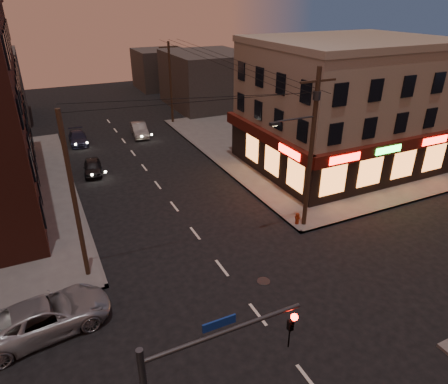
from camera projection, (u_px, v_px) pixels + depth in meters
ground at (258, 314)px, 18.94m from camera, size 120.00×120.00×0.00m
sidewalk_ne at (317, 141)px, 41.25m from camera, size 24.00×28.00×0.15m
pizza_building at (345, 105)px, 33.61m from camera, size 15.85×12.85×10.50m
bg_building_ne_a at (208, 79)px, 53.56m from camera, size 10.00×12.00×7.00m
bg_building_ne_b at (162, 69)px, 64.33m from camera, size 8.00×8.00×6.00m
utility_pole_main at (310, 143)px, 23.68m from camera, size 4.20×0.44×10.00m
utility_pole_far at (171, 83)px, 45.41m from camera, size 0.26×0.26×9.00m
utility_pole_west at (74, 199)px, 19.51m from camera, size 0.24×0.24×9.00m
suv_cross at (45, 316)px, 17.75m from camera, size 5.96×3.33×1.57m
sedan_near at (93, 167)px, 33.68m from camera, size 1.88×3.68×1.20m
sedan_mid at (139, 130)px, 42.77m from camera, size 1.92×4.37×1.40m
sedan_far at (78, 138)px, 40.56m from camera, size 1.81×4.20×1.20m
fire_hydrant at (297, 218)px, 26.02m from camera, size 0.36×0.36×0.80m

